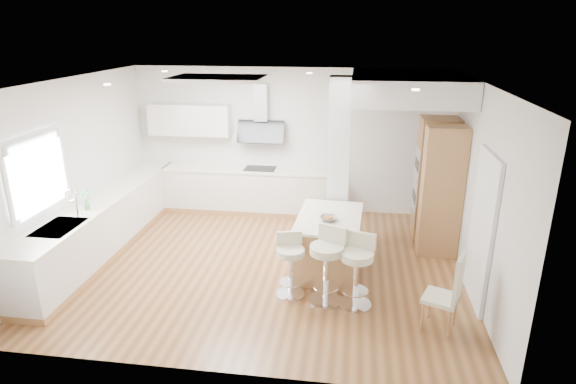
% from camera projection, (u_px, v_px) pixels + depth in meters
% --- Properties ---
extents(ground, '(6.00, 6.00, 0.00)m').
position_uv_depth(ground, '(265.00, 264.00, 7.50)').
color(ground, '#8E5E35').
rests_on(ground, ground).
extents(ceiling, '(6.00, 5.00, 0.02)m').
position_uv_depth(ceiling, '(265.00, 264.00, 7.50)').
color(ceiling, silver).
rests_on(ceiling, ground).
extents(wall_back, '(6.00, 0.04, 2.80)m').
position_uv_depth(wall_back, '(288.00, 141.00, 9.38)').
color(wall_back, silver).
rests_on(wall_back, ground).
extents(wall_left, '(0.04, 5.00, 2.80)m').
position_uv_depth(wall_left, '(74.00, 171.00, 7.44)').
color(wall_left, silver).
rests_on(wall_left, ground).
extents(wall_right, '(0.04, 5.00, 2.80)m').
position_uv_depth(wall_right, '(477.00, 188.00, 6.65)').
color(wall_right, silver).
rests_on(wall_right, ground).
extents(skylight, '(4.10, 2.10, 0.06)m').
position_uv_depth(skylight, '(218.00, 79.00, 7.26)').
color(skylight, white).
rests_on(skylight, ground).
extents(window_left, '(0.06, 1.28, 1.07)m').
position_uv_depth(window_left, '(36.00, 169.00, 6.49)').
color(window_left, white).
rests_on(window_left, ground).
extents(doorway_right, '(0.05, 1.00, 2.10)m').
position_uv_depth(doorway_right, '(482.00, 232.00, 6.22)').
color(doorway_right, '#403832').
rests_on(doorway_right, ground).
extents(counter_left, '(0.63, 4.50, 1.35)m').
position_uv_depth(counter_left, '(107.00, 222.00, 7.92)').
color(counter_left, '#B2804C').
rests_on(counter_left, ground).
extents(counter_back, '(3.62, 0.63, 2.50)m').
position_uv_depth(counter_back, '(240.00, 178.00, 9.47)').
color(counter_back, '#B2804C').
rests_on(counter_back, ground).
extents(pillar, '(0.35, 0.35, 2.80)m').
position_uv_depth(pillar, '(339.00, 164.00, 7.79)').
color(pillar, white).
rests_on(pillar, ground).
extents(soffit, '(1.78, 2.20, 0.40)m').
position_uv_depth(soffit, '(408.00, 87.00, 7.68)').
color(soffit, silver).
rests_on(soffit, ground).
extents(oven_column, '(0.63, 1.21, 2.10)m').
position_uv_depth(oven_column, '(437.00, 184.00, 7.95)').
color(oven_column, '#B2804C').
rests_on(oven_column, ground).
extents(peninsula, '(1.00, 1.45, 0.92)m').
position_uv_depth(peninsula, '(329.00, 243.00, 7.24)').
color(peninsula, '#B2804C').
rests_on(peninsula, ground).
extents(bar_stool_a, '(0.49, 0.49, 0.89)m').
position_uv_depth(bar_stool_a, '(290.00, 262.00, 6.50)').
color(bar_stool_a, white).
rests_on(bar_stool_a, ground).
extents(bar_stool_b, '(0.62, 0.62, 1.04)m').
position_uv_depth(bar_stool_b, '(327.00, 261.00, 6.33)').
color(bar_stool_b, white).
rests_on(bar_stool_b, ground).
extents(bar_stool_c, '(0.56, 0.56, 1.00)m').
position_uv_depth(bar_stool_c, '(357.00, 267.00, 6.23)').
color(bar_stool_c, white).
rests_on(bar_stool_c, ground).
extents(dining_chair, '(0.52, 0.52, 1.02)m').
position_uv_depth(dining_chair, '(449.00, 291.00, 5.71)').
color(dining_chair, beige).
rests_on(dining_chair, ground).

